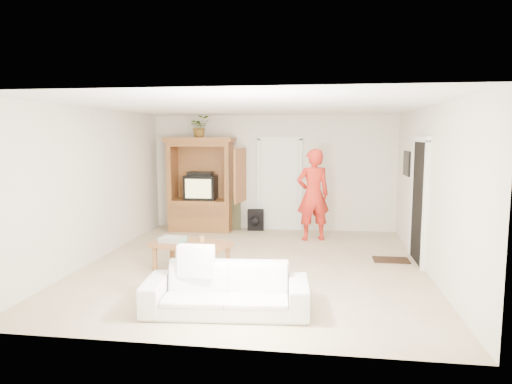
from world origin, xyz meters
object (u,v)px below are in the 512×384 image
armoire (202,190)px  sofa (226,289)px  coffee_table (191,246)px  man (313,195)px

armoire → sofa: size_ratio=1.06×
sofa → coffee_table: size_ratio=1.49×
coffee_table → man: bearing=66.8°
man → coffee_table: size_ratio=1.41×
coffee_table → sofa: bearing=-46.5°
armoire → man: size_ratio=1.12×
sofa → coffee_table: (-0.91, 1.65, 0.10)m
coffee_table → armoire: bearing=116.1°
armoire → coffee_table: (0.63, -3.08, -0.52)m
sofa → armoire: bearing=103.1°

